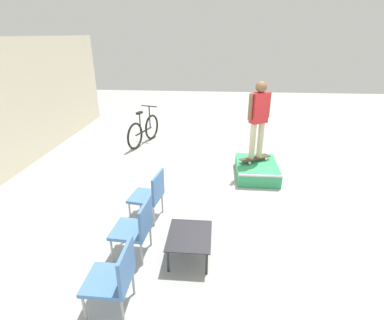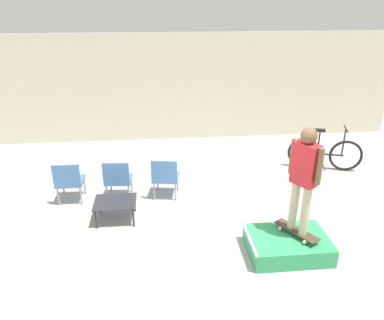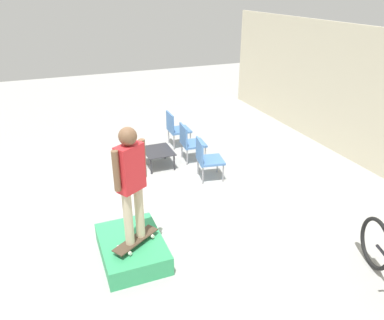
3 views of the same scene
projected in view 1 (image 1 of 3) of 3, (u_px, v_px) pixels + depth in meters
name	position (u px, v px, depth m)	size (l,w,h in m)	color
ground_plane	(239.00, 199.00, 6.00)	(24.00, 24.00, 0.00)	#A8A8A3
skate_ramp_box	(257.00, 170.00, 6.92)	(1.30, 0.91, 0.33)	#339E60
skateboard_on_ramp	(255.00, 158.00, 6.96)	(0.58, 0.76, 0.07)	#473828
person_skater	(259.00, 114.00, 6.55)	(0.37, 0.50, 1.74)	#C6B793
coffee_table	(190.00, 237.00, 4.32)	(0.77, 0.63, 0.39)	#2D2D33
patio_chair_left	(115.00, 276.00, 3.43)	(0.52, 0.52, 0.89)	#99999E
patio_chair_center	(136.00, 226.00, 4.31)	(0.56, 0.56, 0.89)	#99999E
patio_chair_right	(150.00, 193.00, 5.20)	(0.60, 0.60, 0.89)	#99999E
bicycle	(144.00, 131.00, 8.86)	(1.67, 0.65, 1.07)	black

